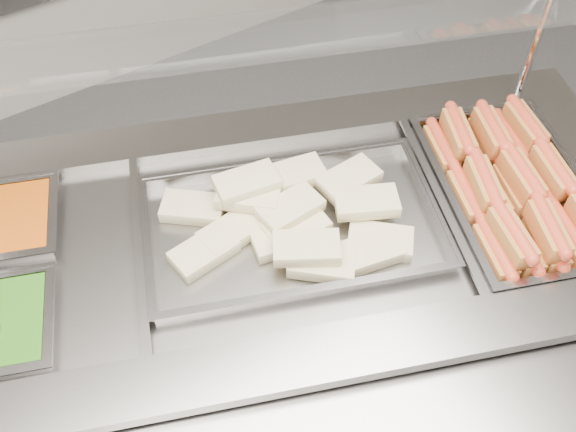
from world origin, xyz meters
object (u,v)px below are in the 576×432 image
sneeze_guard (244,40)px  pan_wraps (292,228)px  steam_counter (271,323)px  pan_hotdogs (510,197)px

sneeze_guard → pan_wraps: bearing=-96.2°
steam_counter → pan_hotdogs: 0.83m
steam_counter → pan_wraps: bearing=-21.6°
steam_counter → sneeze_guard: bearing=68.4°
pan_hotdogs → pan_wraps: 0.63m
steam_counter → pan_hotdogs: size_ratio=3.23×
steam_counter → pan_wraps: (0.06, -0.02, 0.47)m
sneeze_guard → steam_counter: bearing=-111.6°
pan_hotdogs → pan_wraps: size_ratio=0.82×
pan_hotdogs → sneeze_guard: bearing=139.2°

